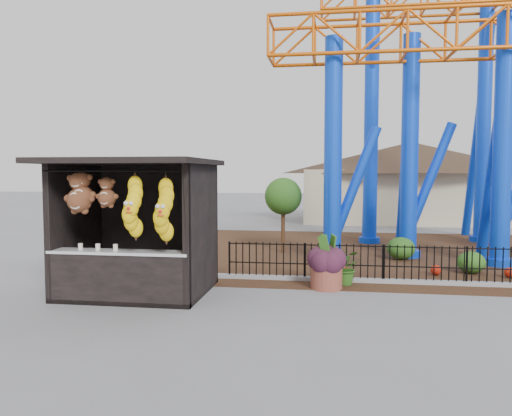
# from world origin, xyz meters

# --- Properties ---
(ground) EXTENTS (120.00, 120.00, 0.00)m
(ground) POSITION_xyz_m (0.00, 0.00, 0.00)
(ground) COLOR slate
(ground) RESTS_ON ground
(mulch_bed) EXTENTS (18.00, 12.00, 0.02)m
(mulch_bed) POSITION_xyz_m (4.00, 8.00, 0.01)
(mulch_bed) COLOR #331E11
(mulch_bed) RESTS_ON ground
(curb) EXTENTS (18.00, 0.18, 0.12)m
(curb) POSITION_xyz_m (4.00, 3.00, 0.06)
(curb) COLOR gray
(curb) RESTS_ON ground
(prize_booth) EXTENTS (3.50, 3.40, 3.12)m
(prize_booth) POSITION_xyz_m (-3.00, 0.90, 1.54)
(prize_booth) COLOR black
(prize_booth) RESTS_ON ground
(picket_fence) EXTENTS (12.20, 0.06, 1.00)m
(picket_fence) POSITION_xyz_m (4.90, 3.00, 0.50)
(picket_fence) COLOR black
(picket_fence) RESTS_ON ground
(roller_coaster) EXTENTS (11.00, 6.37, 10.82)m
(roller_coaster) POSITION_xyz_m (5.12, 8.23, 6.44)
(roller_coaster) COLOR blue
(roller_coaster) RESTS_ON ground
(terracotta_planter) EXTENTS (0.91, 0.91, 0.60)m
(terracotta_planter) POSITION_xyz_m (1.36, 2.21, 0.30)
(terracotta_planter) COLOR brown
(terracotta_planter) RESTS_ON ground
(planter_foliage) EXTENTS (0.70, 0.70, 0.64)m
(planter_foliage) POSITION_xyz_m (1.36, 2.21, 0.92)
(planter_foliage) COLOR #341524
(planter_foliage) RESTS_ON terracotta_planter
(potted_plant) EXTENTS (0.97, 0.89, 0.91)m
(potted_plant) POSITION_xyz_m (1.84, 2.70, 0.45)
(potted_plant) COLOR #1B4C16
(potted_plant) RESTS_ON ground
(landscaping) EXTENTS (8.67, 3.65, 0.72)m
(landscaping) POSITION_xyz_m (4.75, 5.78, 0.32)
(landscaping) COLOR #265017
(landscaping) RESTS_ON mulch_bed
(pavilion) EXTENTS (15.00, 15.00, 4.80)m
(pavilion) POSITION_xyz_m (6.00, 20.00, 3.07)
(pavilion) COLOR #BFAD8C
(pavilion) RESTS_ON ground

